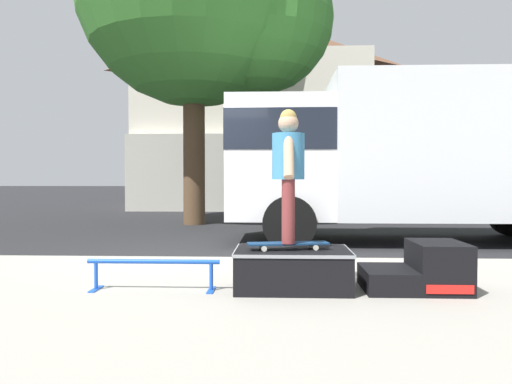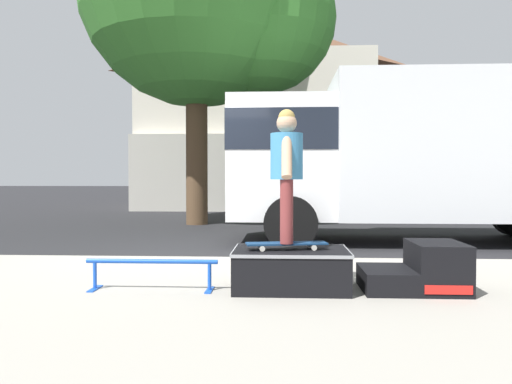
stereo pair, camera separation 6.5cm
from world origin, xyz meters
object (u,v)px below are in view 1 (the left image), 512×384
(skateboard, at_px, (288,244))
(box_truck, at_px, (412,151))
(skate_box, at_px, (292,268))
(grind_rail, at_px, (153,268))
(skater_kid, at_px, (288,164))
(kicker_ramp, at_px, (422,270))

(skateboard, bearing_deg, box_truck, 62.63)
(skate_box, xyz_separation_m, skateboard, (-0.04, -0.03, 0.24))
(grind_rail, bearing_deg, skater_kid, 3.97)
(kicker_ramp, distance_m, skater_kid, 1.64)
(skate_box, height_order, kicker_ramp, kicker_ramp)
(skateboard, bearing_deg, grind_rail, -176.03)
(skate_box, relative_size, skater_kid, 0.87)
(skate_box, distance_m, grind_rail, 1.34)
(kicker_ramp, distance_m, grind_rail, 2.59)
(box_truck, bearing_deg, skater_kid, -117.37)
(skate_box, distance_m, skateboard, 0.24)
(kicker_ramp, xyz_separation_m, skateboard, (-1.29, -0.03, 0.25))
(skateboard, height_order, skater_kid, skater_kid)
(grind_rail, distance_m, skater_kid, 1.63)
(skateboard, xyz_separation_m, box_truck, (2.42, 4.67, 1.14))
(grind_rail, height_order, box_truck, box_truck)
(grind_rail, bearing_deg, box_truck, 52.05)
(grind_rail, bearing_deg, skateboard, 3.97)
(grind_rail, relative_size, skater_kid, 1.00)
(skate_box, height_order, box_truck, box_truck)
(skate_box, relative_size, kicker_ramp, 1.16)
(grind_rail, relative_size, box_truck, 0.18)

